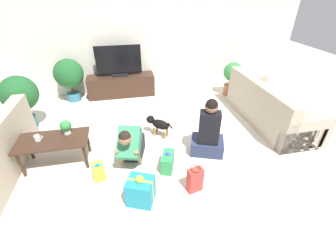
{
  "coord_description": "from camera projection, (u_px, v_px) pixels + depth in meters",
  "views": [
    {
      "loc": [
        -0.36,
        -3.04,
        2.4
      ],
      "look_at": [
        0.25,
        -0.04,
        0.45
      ],
      "focal_mm": 24.0,
      "sensor_mm": 36.0,
      "label": 1
    }
  ],
  "objects": [
    {
      "name": "gift_bag_a",
      "position": [
        195.0,
        180.0,
        2.99
      ],
      "size": [
        0.23,
        0.16,
        0.39
      ],
      "rotation": [
        0.0,
        0.0,
        0.25
      ],
      "color": "red",
      "rests_on": "ground_plane"
    },
    {
      "name": "gift_box_a",
      "position": [
        141.0,
        190.0,
        2.84
      ],
      "size": [
        0.41,
        0.39,
        0.43
      ],
      "rotation": [
        0.0,
        0.0,
        -0.4
      ],
      "color": "teal",
      "rests_on": "ground_plane"
    },
    {
      "name": "tv_console",
      "position": [
        122.0,
        86.0,
        5.58
      ],
      "size": [
        1.6,
        0.45,
        0.51
      ],
      "color": "#382319",
      "rests_on": "ground_plane"
    },
    {
      "name": "mug",
      "position": [
        38.0,
        138.0,
        3.26
      ],
      "size": [
        0.12,
        0.08,
        0.09
      ],
      "color": "silver",
      "rests_on": "coffee_table"
    },
    {
      "name": "tv",
      "position": [
        119.0,
        63.0,
        5.27
      ],
      "size": [
        1.05,
        0.2,
        0.71
      ],
      "color": "black",
      "rests_on": "tv_console"
    },
    {
      "name": "sofa_right",
      "position": [
        268.0,
        108.0,
        4.48
      ],
      "size": [
        0.88,
        2.09,
        0.84
      ],
      "rotation": [
        0.0,
        0.0,
        1.57
      ],
      "color": "tan",
      "rests_on": "ground_plane"
    },
    {
      "name": "ground_plane",
      "position": [
        153.0,
        148.0,
        3.86
      ],
      "size": [
        16.0,
        16.0,
        0.0
      ],
      "primitive_type": "plane",
      "color": "beige"
    },
    {
      "name": "wall_back",
      "position": [
        135.0,
        38.0,
        5.34
      ],
      "size": [
        8.4,
        0.06,
        2.6
      ],
      "color": "beige",
      "rests_on": "ground_plane"
    },
    {
      "name": "gift_box_b",
      "position": [
        168.0,
        161.0,
        3.38
      ],
      "size": [
        0.26,
        0.36,
        0.32
      ],
      "rotation": [
        0.0,
        0.0,
        -0.35
      ],
      "color": "#2D934C",
      "rests_on": "ground_plane"
    },
    {
      "name": "person_sitting",
      "position": [
        208.0,
        134.0,
        3.59
      ],
      "size": [
        0.63,
        0.59,
        1.0
      ],
      "rotation": [
        0.0,
        0.0,
        2.79
      ],
      "color": "#283351",
      "rests_on": "ground_plane"
    },
    {
      "name": "potted_plant_corner_right",
      "position": [
        232.0,
        77.0,
        5.51
      ],
      "size": [
        0.46,
        0.46,
        0.81
      ],
      "color": "#A36042",
      "rests_on": "ground_plane"
    },
    {
      "name": "dog",
      "position": [
        158.0,
        124.0,
        4.07
      ],
      "size": [
        0.44,
        0.39,
        0.37
      ],
      "rotation": [
        0.0,
        0.0,
        3.99
      ],
      "color": "black",
      "rests_on": "ground_plane"
    },
    {
      "name": "potted_plant_corner_left",
      "position": [
        20.0,
        95.0,
        4.09
      ],
      "size": [
        0.65,
        0.65,
        1.03
      ],
      "color": "#336B84",
      "rests_on": "ground_plane"
    },
    {
      "name": "person_kneeling",
      "position": [
        131.0,
        145.0,
        3.42
      ],
      "size": [
        0.5,
        0.8,
        0.75
      ],
      "rotation": [
        0.0,
        0.0,
        -0.26
      ],
      "color": "#23232D",
      "rests_on": "ground_plane"
    },
    {
      "name": "tabletop_plant",
      "position": [
        66.0,
        127.0,
        3.38
      ],
      "size": [
        0.17,
        0.17,
        0.22
      ],
      "color": "beige",
      "rests_on": "coffee_table"
    },
    {
      "name": "potted_plant_back_left",
      "position": [
        69.0,
        75.0,
        5.14
      ],
      "size": [
        0.66,
        0.66,
        0.99
      ],
      "color": "#336B84",
      "rests_on": "ground_plane"
    },
    {
      "name": "coffee_table",
      "position": [
        53.0,
        142.0,
        3.34
      ],
      "size": [
        1.01,
        0.53,
        0.45
      ],
      "color": "#382319",
      "rests_on": "ground_plane"
    },
    {
      "name": "gift_box_c",
      "position": [
        99.0,
        171.0,
        3.25
      ],
      "size": [
        0.21,
        0.27,
        0.25
      ],
      "rotation": [
        0.0,
        0.0,
        0.2
      ],
      "color": "yellow",
      "rests_on": "ground_plane"
    }
  ]
}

